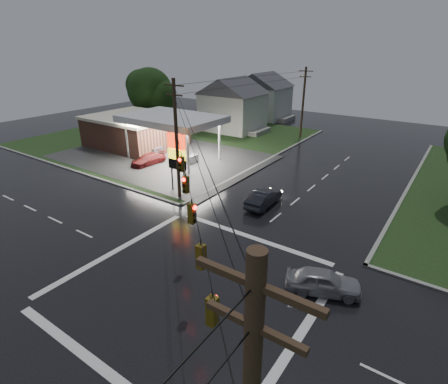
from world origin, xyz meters
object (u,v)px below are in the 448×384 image
Objects in this scene: utility_pole_nw at (177,139)px; house_far at (263,95)px; car_pump at (148,159)px; house_near at (233,104)px; car_north at (264,198)px; gas_station at (140,129)px; pylon_sign at (177,153)px; tree_nw_behind at (151,91)px; car_crossing at (323,282)px; utility_pole_n at (303,102)px.

house_far is (-12.45, 38.50, -1.32)m from utility_pole_nw.
utility_pole_nw is 2.40× the size of car_pump.
house_near is 2.38× the size of car_north.
house_near is (-11.45, 26.50, -1.32)m from utility_pole_nw.
utility_pole_nw is at bearing -32.23° from gas_station.
house_near is at bearing -85.24° from house_far.
tree_nw_behind reaches higher than pylon_sign.
car_crossing is 0.96× the size of car_pump.
utility_pole_nw is 12.11m from car_pump.
pylon_sign reaches higher than car_crossing.
car_crossing is (40.56, -26.06, -5.43)m from tree_nw_behind.
car_pump is (14.66, -15.25, -5.52)m from tree_nw_behind.
utility_pole_nw reaches higher than house_far.
utility_pole_nw is 1.00× the size of house_near.
car_north is at bearing -73.64° from utility_pole_n.
car_north reaches higher than car_pump.
pylon_sign is 0.54× the size of house_near.
gas_station reaches higher than car_north.
car_pump is at bearing 44.78° from car_crossing.
car_north is (23.65, -7.17, -1.78)m from gas_station.
car_north is 12.26m from car_crossing.
pylon_sign reaches higher than car_north.
pylon_sign is (15.18, -9.20, 1.46)m from gas_station.
tree_nw_behind reaches higher than car_pump.
utility_pole_nw is 17.85m from car_crossing.
house_far is at bearing 56.56° from tree_nw_behind.
gas_station is 2.62× the size of tree_nw_behind.
tree_nw_behind is 2.15× the size of car_north.
house_near reaches higher than car_crossing.
tree_nw_behind is at bearing 140.19° from car_pump.
tree_nw_behind is at bearing 128.42° from gas_station.
car_crossing is (28.67, -44.07, -3.66)m from house_far.
car_crossing reaches higher than car_pump.
car_crossing is at bearing -25.96° from gas_station.
utility_pole_nw is (16.18, -10.20, 3.17)m from gas_station.
pylon_sign is at bearing -31.22° from gas_station.
pylon_sign is 1.37× the size of car_crossing.
gas_station is 24.78m from car_north.
utility_pole_nw is at bearing -40.10° from tree_nw_behind.
utility_pole_n is 0.95× the size of house_far.
house_far is at bearing 107.92° from utility_pole_nw.
gas_station is 2.50× the size of utility_pole_n.
gas_station is 2.38× the size of utility_pole_nw.
car_pump is (2.77, -33.26, -3.74)m from house_far.
utility_pole_n reaches higher than house_near.
house_near and house_far have the same top height.
car_north is at bearing -28.76° from tree_nw_behind.
house_far is (3.73, 28.30, 1.86)m from gas_station.
tree_nw_behind is at bearing -155.02° from house_near.
utility_pole_n is 25.63m from tree_nw_behind.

